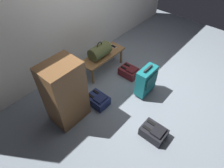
% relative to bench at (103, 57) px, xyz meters
% --- Properties ---
extents(ground_plane, '(6.60, 6.60, 0.00)m').
position_rel_bench_xyz_m(ground_plane, '(0.12, -0.96, -0.33)').
color(ground_plane, slate).
extents(bench, '(1.00, 0.36, 0.39)m').
position_rel_bench_xyz_m(bench, '(0.00, 0.00, 0.00)').
color(bench, olive).
rests_on(bench, ground).
extents(duffel_bag_olive, '(0.44, 0.26, 0.34)m').
position_rel_bench_xyz_m(duffel_bag_olive, '(-0.08, 0.00, 0.19)').
color(duffel_bag_olive, '#51562D').
rests_on(duffel_bag_olive, bench).
extents(cell_phone, '(0.07, 0.14, 0.01)m').
position_rel_bench_xyz_m(cell_phone, '(0.36, 0.03, 0.06)').
color(cell_phone, silver).
rests_on(cell_phone, bench).
extents(suitcase_upright_teal, '(0.42, 0.22, 0.61)m').
position_rel_bench_xyz_m(suitcase_upright_teal, '(0.01, -1.05, -0.01)').
color(suitcase_upright_teal, '#14666B').
rests_on(suitcase_upright_teal, ground).
extents(backpack_navy, '(0.28, 0.38, 0.21)m').
position_rel_bench_xyz_m(backpack_navy, '(-0.76, -0.57, -0.23)').
color(backpack_navy, navy).
rests_on(backpack_navy, ground).
extents(backpack_dark, '(0.28, 0.38, 0.21)m').
position_rel_bench_xyz_m(backpack_dark, '(-0.67, -1.67, -0.23)').
color(backpack_dark, black).
rests_on(backpack_dark, ground).
extents(backpack_maroon, '(0.28, 0.38, 0.21)m').
position_rel_bench_xyz_m(backpack_maroon, '(0.21, -0.53, -0.23)').
color(backpack_maroon, maroon).
rests_on(backpack_maroon, ground).
extents(side_cabinet, '(0.56, 0.44, 1.10)m').
position_rel_bench_xyz_m(side_cabinet, '(-1.26, -0.39, 0.22)').
color(side_cabinet, brown).
rests_on(side_cabinet, ground).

